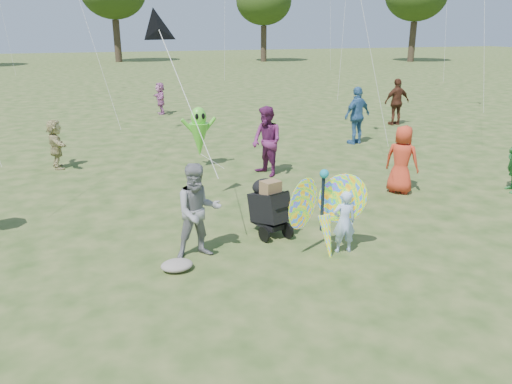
% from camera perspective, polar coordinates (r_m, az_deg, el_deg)
% --- Properties ---
extents(ground, '(160.00, 160.00, 0.00)m').
position_cam_1_polar(ground, '(8.01, 5.04, -10.57)').
color(ground, '#51592B').
rests_on(ground, ground).
extents(child_girl, '(0.46, 0.35, 1.15)m').
position_cam_1_polar(child_girl, '(8.99, 10.03, -3.38)').
color(child_girl, '#B1CAFA').
rests_on(child_girl, ground).
extents(adult_man, '(0.84, 0.66, 1.69)m').
position_cam_1_polar(adult_man, '(8.63, -6.62, -2.21)').
color(adult_man, gray).
rests_on(adult_man, ground).
extents(grey_bag, '(0.54, 0.44, 0.17)m').
position_cam_1_polar(grey_bag, '(8.50, -9.03, -8.27)').
color(grey_bag, gray).
rests_on(grey_bag, ground).
extents(crowd_a, '(0.91, 0.96, 1.66)m').
position_cam_1_polar(crowd_a, '(12.52, 16.33, 3.59)').
color(crowd_a, red).
rests_on(crowd_a, ground).
extents(crowd_c, '(1.24, 0.80, 1.95)m').
position_cam_1_polar(crowd_c, '(17.59, 11.48, 8.56)').
color(crowd_c, '#38689C').
rests_on(crowd_c, ground).
extents(crowd_d, '(0.62, 1.35, 1.40)m').
position_cam_1_polar(crowd_d, '(15.28, -21.92, 5.10)').
color(crowd_d, tan).
rests_on(crowd_d, ground).
extents(crowd_e, '(0.94, 1.07, 1.88)m').
position_cam_1_polar(crowd_e, '(13.44, 1.24, 5.79)').
color(crowd_e, '#6C245C').
rests_on(crowd_e, ground).
extents(crowd_h, '(1.12, 0.49, 1.89)m').
position_cam_1_polar(crowd_h, '(21.50, 15.79, 9.88)').
color(crowd_h, '#4B2619').
rests_on(crowd_h, ground).
extents(crowd_j, '(0.46, 1.35, 1.45)m').
position_cam_1_polar(crowd_j, '(23.81, -10.88, 10.47)').
color(crowd_j, '#B869A5').
rests_on(crowd_j, ground).
extents(jogging_stroller, '(0.70, 1.12, 1.09)m').
position_cam_1_polar(jogging_stroller, '(9.67, 1.46, -1.28)').
color(jogging_stroller, black).
rests_on(jogging_stroller, ground).
extents(butterfly_kite, '(1.74, 0.75, 1.76)m').
position_cam_1_polar(butterfly_kite, '(8.78, 7.84, -2.32)').
color(butterfly_kite, orange).
rests_on(butterfly_kite, ground).
extents(delta_kite_rig, '(1.00, 2.44, 2.88)m').
position_cam_1_polar(delta_kite_rig, '(10.23, -11.03, 17.71)').
color(delta_kite_rig, black).
rests_on(delta_kite_rig, ground).
extents(alien_kite, '(1.12, 0.69, 1.74)m').
position_cam_1_polar(alien_kite, '(14.34, -6.51, 6.61)').
color(alien_kite, '#5BD432').
rests_on(alien_kite, ground).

